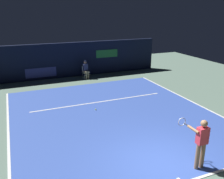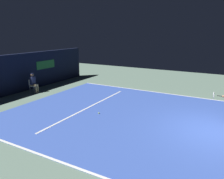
# 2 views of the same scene
# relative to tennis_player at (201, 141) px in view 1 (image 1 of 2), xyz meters

# --- Properties ---
(ground_plane) EXTENTS (28.24, 28.24, 0.00)m
(ground_plane) POSITION_rel_tennis_player_xyz_m (-0.96, 4.94, -0.99)
(ground_plane) COLOR slate
(court_surface) EXTENTS (9.70, 10.86, 0.01)m
(court_surface) POSITION_rel_tennis_player_xyz_m (-0.96, 4.94, -0.98)
(court_surface) COLOR #3856B2
(court_surface) RESTS_ON ground
(line_sideline_left) EXTENTS (0.10, 10.86, 0.01)m
(line_sideline_left) POSITION_rel_tennis_player_xyz_m (3.84, 4.94, -0.97)
(line_sideline_left) COLOR white
(line_sideline_left) RESTS_ON court_surface
(line_sideline_right) EXTENTS (0.10, 10.86, 0.01)m
(line_sideline_right) POSITION_rel_tennis_player_xyz_m (-5.76, 4.94, -0.97)
(line_sideline_right) COLOR white
(line_sideline_right) RESTS_ON court_surface
(line_service) EXTENTS (7.57, 0.10, 0.01)m
(line_service) POSITION_rel_tennis_player_xyz_m (-0.96, 6.84, -0.97)
(line_service) COLOR white
(line_service) RESTS_ON court_surface
(back_wall) EXTENTS (13.83, 0.33, 2.60)m
(back_wall) POSITION_rel_tennis_player_xyz_m (-0.96, 12.91, 0.31)
(back_wall) COLOR black
(back_wall) RESTS_ON ground
(tennis_player) EXTENTS (0.60, 0.93, 1.73)m
(tennis_player) POSITION_rel_tennis_player_xyz_m (0.00, 0.00, 0.00)
(tennis_player) COLOR #8C6647
(tennis_player) RESTS_ON ground
(line_judge_on_chair) EXTENTS (0.48, 0.56, 1.32)m
(line_judge_on_chair) POSITION_rel_tennis_player_xyz_m (-0.23, 11.91, -0.30)
(line_judge_on_chair) COLOR white
(line_judge_on_chair) RESTS_ON ground
(tennis_ball) EXTENTS (0.07, 0.07, 0.07)m
(tennis_ball) POSITION_rel_tennis_player_xyz_m (-1.56, 5.83, -0.94)
(tennis_ball) COLOR #CCE033
(tennis_ball) RESTS_ON court_surface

